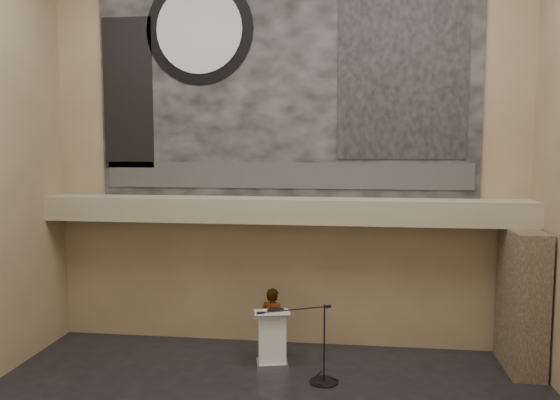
# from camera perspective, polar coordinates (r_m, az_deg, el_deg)

# --- Properties ---
(wall_back) EXTENTS (10.00, 0.02, 8.50)m
(wall_back) POSITION_cam_1_polar(r_m,az_deg,el_deg) (11.56, 0.50, 5.58)
(wall_back) COLOR #816C51
(wall_back) RESTS_ON floor
(wall_front) EXTENTS (10.00, 0.02, 8.50)m
(wall_front) POSITION_cam_1_polar(r_m,az_deg,el_deg) (3.73, -14.13, 5.15)
(wall_front) COLOR #816C51
(wall_front) RESTS_ON floor
(soffit) EXTENTS (10.00, 0.80, 0.50)m
(soffit) POSITION_cam_1_polar(r_m,az_deg,el_deg) (11.24, 0.26, -1.07)
(soffit) COLOR gray
(soffit) RESTS_ON wall_back
(sprinkler_left) EXTENTS (0.04, 0.04, 0.06)m
(sprinkler_left) POSITION_cam_1_polar(r_m,az_deg,el_deg) (11.53, -7.70, -2.35)
(sprinkler_left) COLOR #B2893D
(sprinkler_left) RESTS_ON soffit
(sprinkler_right) EXTENTS (0.04, 0.04, 0.06)m
(sprinkler_right) POSITION_cam_1_polar(r_m,az_deg,el_deg) (11.16, 9.97, -2.65)
(sprinkler_right) COLOR #B2893D
(sprinkler_right) RESTS_ON soffit
(banner) EXTENTS (8.00, 0.05, 5.00)m
(banner) POSITION_cam_1_polar(r_m,az_deg,el_deg) (11.61, 0.49, 12.75)
(banner) COLOR black
(banner) RESTS_ON wall_back
(banner_text_strip) EXTENTS (7.76, 0.02, 0.55)m
(banner_text_strip) POSITION_cam_1_polar(r_m,az_deg,el_deg) (11.50, 0.46, 2.59)
(banner_text_strip) COLOR #313131
(banner_text_strip) RESTS_ON banner
(banner_clock_rim) EXTENTS (2.30, 0.02, 2.30)m
(banner_clock_rim) POSITION_cam_1_polar(r_m,az_deg,el_deg) (12.08, -8.44, 17.22)
(banner_clock_rim) COLOR black
(banner_clock_rim) RESTS_ON banner
(banner_clock_face) EXTENTS (1.84, 0.02, 1.84)m
(banner_clock_face) POSITION_cam_1_polar(r_m,az_deg,el_deg) (12.06, -8.47, 17.24)
(banner_clock_face) COLOR silver
(banner_clock_face) RESTS_ON banner
(banner_building_print) EXTENTS (2.60, 0.02, 3.60)m
(banner_building_print) POSITION_cam_1_polar(r_m,az_deg,el_deg) (11.56, 12.70, 13.15)
(banner_building_print) COLOR black
(banner_building_print) RESTS_ON banner
(banner_brick_print) EXTENTS (1.10, 0.02, 3.20)m
(banner_brick_print) POSITION_cam_1_polar(r_m,az_deg,el_deg) (12.41, -15.61, 10.70)
(banner_brick_print) COLOR black
(banner_brick_print) RESTS_ON banner
(stone_pier) EXTENTS (0.60, 1.40, 2.70)m
(stone_pier) POSITION_cam_1_polar(r_m,az_deg,el_deg) (11.50, 23.96, -9.53)
(stone_pier) COLOR #45372A
(stone_pier) RESTS_ON floor
(lectern) EXTENTS (0.76, 0.62, 1.13)m
(lectern) POSITION_cam_1_polar(r_m,az_deg,el_deg) (10.94, -0.86, -14.19)
(lectern) COLOR silver
(lectern) RESTS_ON floor
(binder) EXTENTS (0.31, 0.27, 0.04)m
(binder) POSITION_cam_1_polar(r_m,az_deg,el_deg) (10.73, -0.49, -11.41)
(binder) COLOR black
(binder) RESTS_ON lectern
(papers) EXTENTS (0.20, 0.27, 0.00)m
(papers) POSITION_cam_1_polar(r_m,az_deg,el_deg) (10.72, -1.41, -11.51)
(papers) COLOR white
(papers) RESTS_ON lectern
(speaker_person) EXTENTS (0.59, 0.45, 1.44)m
(speaker_person) POSITION_cam_1_polar(r_m,az_deg,el_deg) (11.25, -0.80, -12.72)
(speaker_person) COLOR silver
(speaker_person) RESTS_ON floor
(mic_stand) EXTENTS (1.40, 0.80, 1.45)m
(mic_stand) POSITION_cam_1_polar(r_m,az_deg,el_deg) (10.35, 4.37, -17.39)
(mic_stand) COLOR black
(mic_stand) RESTS_ON floor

